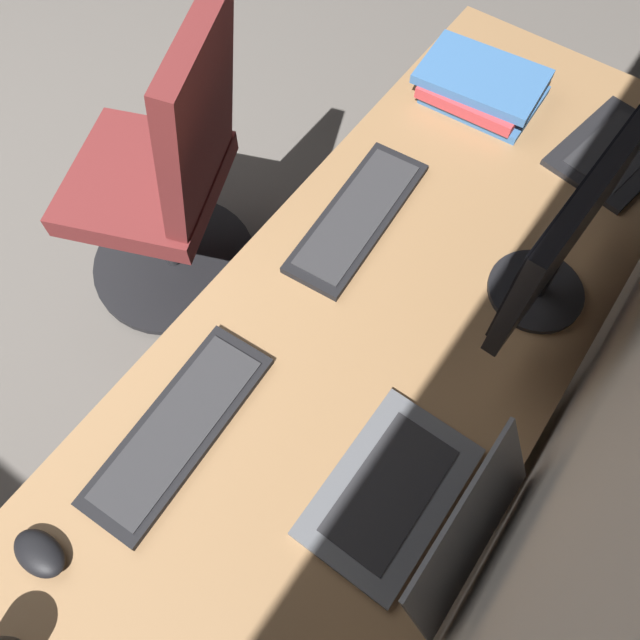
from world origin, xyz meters
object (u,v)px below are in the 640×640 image
(book_stack_near, at_px, (482,86))
(office_chair, at_px, (170,188))
(monitor_primary, at_px, (573,225))
(drawer_pedestal, at_px, (378,403))
(keyboard_spare, at_px, (178,429))
(laptop_leftmost, at_px, (420,506))
(keyboard_main, at_px, (358,216))
(mouse_spare, at_px, (39,553))

(book_stack_near, relative_size, office_chair, 0.32)
(monitor_primary, distance_m, book_stack_near, 0.61)
(drawer_pedestal, height_order, keyboard_spare, keyboard_spare)
(drawer_pedestal, xyz_separation_m, office_chair, (-0.17, -0.83, 0.11))
(laptop_leftmost, xyz_separation_m, office_chair, (-0.43, -1.05, -0.32))
(laptop_leftmost, xyz_separation_m, keyboard_spare, (0.13, -0.44, -0.04))
(drawer_pedestal, height_order, monitor_primary, monitor_primary)
(keyboard_spare, distance_m, office_chair, 0.88)
(drawer_pedestal, relative_size, keyboard_main, 1.62)
(laptop_leftmost, height_order, keyboard_spare, laptop_leftmost)
(keyboard_main, xyz_separation_m, book_stack_near, (-0.50, 0.04, 0.03))
(monitor_primary, distance_m, office_chair, 1.14)
(office_chair, bearing_deg, drawer_pedestal, 78.79)
(laptop_leftmost, bearing_deg, book_stack_near, -157.40)
(keyboard_spare, relative_size, book_stack_near, 1.36)
(mouse_spare, xyz_separation_m, book_stack_near, (-1.40, 0.08, 0.02))
(monitor_primary, height_order, office_chair, monitor_primary)
(keyboard_main, bearing_deg, drawer_pedestal, 47.83)
(drawer_pedestal, distance_m, monitor_primary, 0.69)
(laptop_leftmost, xyz_separation_m, keyboard_main, (-0.47, -0.44, -0.04))
(drawer_pedestal, distance_m, mouse_spare, 0.85)
(keyboard_spare, bearing_deg, book_stack_near, 178.16)
(laptop_leftmost, distance_m, mouse_spare, 0.65)
(office_chair, bearing_deg, monitor_primary, 95.43)
(keyboard_main, relative_size, mouse_spare, 4.12)
(book_stack_near, bearing_deg, keyboard_spare, -1.84)
(keyboard_main, relative_size, keyboard_spare, 1.01)
(keyboard_main, distance_m, book_stack_near, 0.50)
(laptop_leftmost, bearing_deg, office_chair, -112.47)
(mouse_spare, bearing_deg, keyboard_spare, 171.70)
(laptop_leftmost, distance_m, keyboard_main, 0.65)
(drawer_pedestal, distance_m, book_stack_near, 0.84)
(monitor_primary, distance_m, keyboard_spare, 0.81)
(monitor_primary, relative_size, mouse_spare, 4.72)
(keyboard_main, distance_m, keyboard_spare, 0.60)
(keyboard_main, height_order, book_stack_near, book_stack_near)
(monitor_primary, distance_m, mouse_spare, 1.08)
(keyboard_spare, bearing_deg, laptop_leftmost, 106.68)
(mouse_spare, height_order, book_stack_near, book_stack_near)
(drawer_pedestal, distance_m, keyboard_spare, 0.60)
(drawer_pedestal, xyz_separation_m, keyboard_main, (-0.20, -0.23, 0.39))
(drawer_pedestal, height_order, laptop_leftmost, laptop_leftmost)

